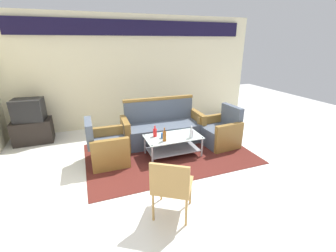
{
  "coord_description": "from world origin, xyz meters",
  "views": [
    {
      "loc": [
        -1.45,
        -3.0,
        2.17
      ],
      "look_at": [
        -0.01,
        0.81,
        0.65
      ],
      "focal_mm": 24.43,
      "sensor_mm": 36.0,
      "label": 1
    }
  ],
  "objects_px": {
    "coffee_table": "(173,143)",
    "tv_stand": "(33,131)",
    "bottle_brown": "(164,136)",
    "couch": "(163,128)",
    "bottle_clear": "(191,133)",
    "cup": "(163,135)",
    "wicker_chair": "(171,184)",
    "bottle_red": "(155,132)",
    "armchair_left": "(107,148)",
    "television": "(28,110)",
    "armchair_right": "(220,132)"
  },
  "relations": [
    {
      "from": "coffee_table",
      "to": "tv_stand",
      "type": "bearing_deg",
      "value": 147.64
    },
    {
      "from": "coffee_table",
      "to": "bottle_brown",
      "type": "distance_m",
      "value": 0.36
    },
    {
      "from": "couch",
      "to": "bottle_clear",
      "type": "bearing_deg",
      "value": 108.94
    },
    {
      "from": "cup",
      "to": "wicker_chair",
      "type": "bearing_deg",
      "value": -105.77
    },
    {
      "from": "bottle_red",
      "to": "tv_stand",
      "type": "height_order",
      "value": "bottle_red"
    },
    {
      "from": "armchair_left",
      "to": "coffee_table",
      "type": "xyz_separation_m",
      "value": [
        1.26,
        -0.18,
        -0.02
      ]
    },
    {
      "from": "couch",
      "to": "tv_stand",
      "type": "bearing_deg",
      "value": -17.9
    },
    {
      "from": "tv_stand",
      "to": "cup",
      "type": "bearing_deg",
      "value": -34.49
    },
    {
      "from": "television",
      "to": "wicker_chair",
      "type": "xyz_separation_m",
      "value": [
        2.05,
        -3.31,
        -0.27
      ]
    },
    {
      "from": "armchair_left",
      "to": "bottle_red",
      "type": "distance_m",
      "value": 0.96
    },
    {
      "from": "bottle_brown",
      "to": "cup",
      "type": "distance_m",
      "value": 0.16
    },
    {
      "from": "wicker_chair",
      "to": "television",
      "type": "bearing_deg",
      "value": 154.8
    },
    {
      "from": "tv_stand",
      "to": "wicker_chair",
      "type": "xyz_separation_m",
      "value": [
        2.05,
        -3.31,
        0.23
      ]
    },
    {
      "from": "bottle_clear",
      "to": "armchair_right",
      "type": "bearing_deg",
      "value": 18.5
    },
    {
      "from": "bottle_brown",
      "to": "tv_stand",
      "type": "xyz_separation_m",
      "value": [
        -2.48,
        1.86,
        -0.25
      ]
    },
    {
      "from": "bottle_red",
      "to": "wicker_chair",
      "type": "height_order",
      "value": "wicker_chair"
    },
    {
      "from": "bottle_red",
      "to": "wicker_chair",
      "type": "bearing_deg",
      "value": -100.86
    },
    {
      "from": "bottle_red",
      "to": "tv_stand",
      "type": "relative_size",
      "value": 0.28
    },
    {
      "from": "tv_stand",
      "to": "wicker_chair",
      "type": "relative_size",
      "value": 0.95
    },
    {
      "from": "couch",
      "to": "coffee_table",
      "type": "bearing_deg",
      "value": 89.21
    },
    {
      "from": "coffee_table",
      "to": "bottle_red",
      "type": "bearing_deg",
      "value": 159.16
    },
    {
      "from": "tv_stand",
      "to": "television",
      "type": "height_order",
      "value": "television"
    },
    {
      "from": "armchair_left",
      "to": "bottle_red",
      "type": "bearing_deg",
      "value": 86.9
    },
    {
      "from": "television",
      "to": "cup",
      "type": "bearing_deg",
      "value": 151.88
    },
    {
      "from": "television",
      "to": "tv_stand",
      "type": "bearing_deg",
      "value": 90.0
    },
    {
      "from": "armchair_left",
      "to": "television",
      "type": "height_order",
      "value": "television"
    },
    {
      "from": "bottle_brown",
      "to": "television",
      "type": "height_order",
      "value": "television"
    },
    {
      "from": "bottle_red",
      "to": "cup",
      "type": "distance_m",
      "value": 0.18
    },
    {
      "from": "armchair_right",
      "to": "coffee_table",
      "type": "relative_size",
      "value": 0.77
    },
    {
      "from": "television",
      "to": "coffee_table",
      "type": "bearing_deg",
      "value": 154.0
    },
    {
      "from": "armchair_left",
      "to": "tv_stand",
      "type": "relative_size",
      "value": 1.06
    },
    {
      "from": "bottle_brown",
      "to": "tv_stand",
      "type": "relative_size",
      "value": 0.33
    },
    {
      "from": "armchair_right",
      "to": "wicker_chair",
      "type": "bearing_deg",
      "value": 128.71
    },
    {
      "from": "cup",
      "to": "wicker_chair",
      "type": "relative_size",
      "value": 0.12
    },
    {
      "from": "couch",
      "to": "cup",
      "type": "bearing_deg",
      "value": 73.23
    },
    {
      "from": "armchair_right",
      "to": "bottle_red",
      "type": "relative_size",
      "value": 3.86
    },
    {
      "from": "bottle_clear",
      "to": "cup",
      "type": "relative_size",
      "value": 2.38
    },
    {
      "from": "couch",
      "to": "television",
      "type": "xyz_separation_m",
      "value": [
        -2.75,
        0.99,
        0.44
      ]
    },
    {
      "from": "coffee_table",
      "to": "television",
      "type": "xyz_separation_m",
      "value": [
        -2.71,
        1.72,
        0.49
      ]
    },
    {
      "from": "armchair_right",
      "to": "tv_stand",
      "type": "height_order",
      "value": "armchair_right"
    },
    {
      "from": "armchair_left",
      "to": "armchair_right",
      "type": "bearing_deg",
      "value": 88.61
    },
    {
      "from": "bottle_red",
      "to": "couch",
      "type": "bearing_deg",
      "value": 58.63
    },
    {
      "from": "television",
      "to": "bottle_red",
      "type": "bearing_deg",
      "value": 152.59
    },
    {
      "from": "couch",
      "to": "bottle_clear",
      "type": "distance_m",
      "value": 0.96
    },
    {
      "from": "armchair_left",
      "to": "television",
      "type": "bearing_deg",
      "value": -136.39
    },
    {
      "from": "coffee_table",
      "to": "armchair_left",
      "type": "bearing_deg",
      "value": 171.79
    },
    {
      "from": "cup",
      "to": "television",
      "type": "bearing_deg",
      "value": 145.47
    },
    {
      "from": "television",
      "to": "wicker_chair",
      "type": "bearing_deg",
      "value": 128.18
    },
    {
      "from": "wicker_chair",
      "to": "bottle_brown",
      "type": "bearing_deg",
      "value": 106.5
    },
    {
      "from": "tv_stand",
      "to": "coffee_table",
      "type": "bearing_deg",
      "value": -32.36
    }
  ]
}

